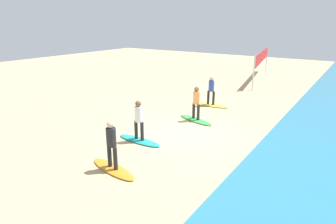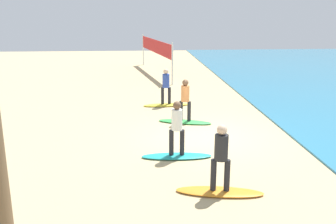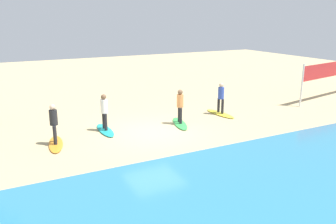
% 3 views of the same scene
% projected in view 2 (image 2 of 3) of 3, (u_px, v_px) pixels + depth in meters
% --- Properties ---
extents(ground_plane, '(60.00, 60.00, 0.00)m').
position_uv_depth(ground_plane, '(204.00, 136.00, 13.08)').
color(ground_plane, tan).
extents(surfboard_yellow, '(0.73, 2.14, 0.09)m').
position_uv_depth(surfboard_yellow, '(166.00, 105.00, 17.26)').
color(surfboard_yellow, yellow).
rests_on(surfboard_yellow, ground).
extents(surfer_yellow, '(0.32, 0.46, 1.64)m').
position_uv_depth(surfer_yellow, '(166.00, 84.00, 17.01)').
color(surfer_yellow, '#232328').
rests_on(surfer_yellow, surfboard_yellow).
extents(surfboard_green, '(1.14, 2.17, 0.09)m').
position_uv_depth(surfboard_green, '(185.00, 122.00, 14.61)').
color(surfboard_green, green).
rests_on(surfboard_green, ground).
extents(surfer_green, '(0.32, 0.45, 1.64)m').
position_uv_depth(surfer_green, '(185.00, 97.00, 14.35)').
color(surfer_green, '#232328').
rests_on(surfer_green, surfboard_green).
extents(surfboard_teal, '(0.63, 2.12, 0.09)m').
position_uv_depth(surfboard_teal, '(177.00, 156.00, 11.13)').
color(surfboard_teal, teal).
rests_on(surfboard_teal, ground).
extents(surfer_teal, '(0.32, 0.46, 1.64)m').
position_uv_depth(surfer_teal, '(177.00, 124.00, 10.87)').
color(surfer_teal, '#232328').
rests_on(surfer_teal, surfboard_teal).
extents(surfboard_orange, '(0.92, 2.17, 0.09)m').
position_uv_depth(surfboard_orange, '(220.00, 192.00, 8.92)').
color(surfboard_orange, orange).
rests_on(surfboard_orange, ground).
extents(surfer_orange, '(0.32, 0.46, 1.64)m').
position_uv_depth(surfer_orange, '(221.00, 153.00, 8.66)').
color(surfer_orange, '#232328').
rests_on(surfer_orange, surfboard_orange).
extents(volleyball_net, '(8.95, 1.74, 2.50)m').
position_uv_depth(volleyball_net, '(155.00, 48.00, 26.01)').
color(volleyball_net, silver).
rests_on(volleyball_net, ground).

